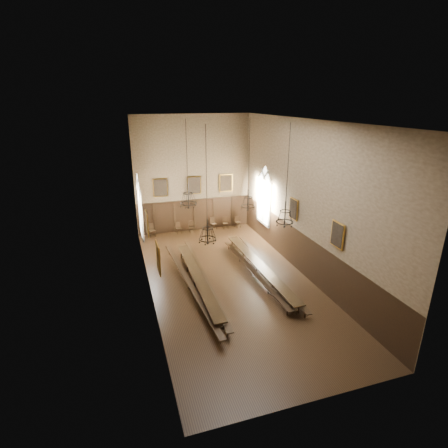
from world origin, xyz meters
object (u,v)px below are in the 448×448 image
table_right (259,270)px  chandelier_back_right (248,201)px  bench_right_inner (253,272)px  chair_3 (192,229)px  chair_0 (152,233)px  chair_6 (225,225)px  bench_left_outer (189,284)px  bench_right_outer (268,270)px  chair_7 (238,224)px  chandelier_back_left (188,198)px  chandelier_front_right (285,216)px  chair_5 (213,226)px  table_left (198,282)px  chair_2 (179,230)px  bench_left_inner (203,278)px  chandelier_front_left (207,232)px

table_right → chandelier_back_right: chandelier_back_right is taller
table_right → bench_right_inner: (-0.42, 0.03, -0.10)m
table_right → chair_3: 8.66m
chair_0 → chair_6: size_ratio=1.05×
bench_left_outer → bench_right_outer: (4.93, 0.34, -0.02)m
chair_7 → chandelier_back_right: size_ratio=0.17×
chandelier_back_left → chandelier_back_right: same height
bench_left_outer → chair_7: bearing=55.5°
bench_right_outer → chandelier_back_left: size_ratio=2.08×
bench_right_outer → chair_3: size_ratio=11.37×
chandelier_front_right → chair_6: bearing=88.1°
table_right → bench_left_outer: bearing=-175.9°
bench_right_inner → chair_5: (-0.03, 8.44, 0.03)m
table_left → table_right: size_ratio=0.96×
table_right → chair_6: size_ratio=9.82×
chair_2 → chair_0: bearing=169.0°
bench_right_inner → chair_7: chair_7 is taller
table_right → chair_5: bearing=93.0°
chair_0 → chair_6: 5.91m
table_left → chair_7: (5.40, 8.58, -0.08)m
bench_right_inner → chair_0: chair_0 is taller
chair_2 → chandelier_back_right: chandelier_back_right is taller
bench_left_outer → chair_6: size_ratio=11.21×
bench_right_inner → chandelier_back_right: 4.33m
bench_right_inner → chandelier_back_right: size_ratio=1.72×
bench_right_inner → bench_right_outer: size_ratio=0.90×
chandelier_back_right → chandelier_front_right: 4.37m
table_right → bench_right_inner: size_ratio=1.02×
chair_2 → chair_7: chair_7 is taller
table_right → chair_0: bearing=122.8°
chair_3 → chair_6: bearing=0.9°
bench_right_outer → chandelier_front_right: chandelier_front_right is taller
bench_right_outer → chair_2: size_ratio=11.50×
bench_left_inner → chair_7: bearing=58.6°
table_right → bench_left_outer: 4.36m
bench_right_inner → chair_3: (-1.87, 8.33, 0.01)m
table_left → bench_left_inner: table_left is taller
bench_right_outer → bench_left_outer: bearing=-176.1°
bench_right_outer → table_right: bearing=-177.6°
chair_2 → chandelier_front_right: (3.47, -10.87, 4.28)m
bench_right_inner → chair_5: 8.44m
chandelier_front_left → chair_3: bearing=82.0°
chair_0 → chair_2: bearing=-13.8°
chair_3 → chandelier_front_left: bearing=-96.9°
chair_3 → chandelier_front_right: bearing=-76.2°
bench_left_outer → chandelier_front_left: 4.42m
table_right → chandelier_back_left: size_ratio=1.92×
bench_left_outer → chandelier_back_left: size_ratio=2.19×
chair_5 → chair_6: size_ratio=1.03×
chair_0 → chandelier_back_right: chandelier_back_right is taller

